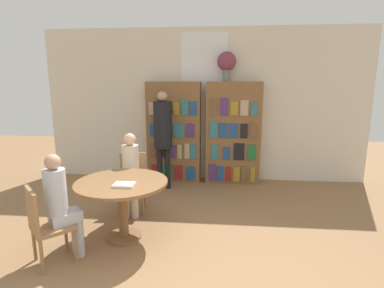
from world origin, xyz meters
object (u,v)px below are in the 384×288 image
flower_vase (227,62)px  reading_table (122,192)px  chair_near_camera (44,223)px  seated_reader_left (130,170)px  chair_left_side (133,179)px  bookshelf_right (233,133)px  bookshelf_left (174,132)px  seated_reader_right (61,202)px  librarian_standing (163,129)px

flower_vase → reading_table: (-1.30, -2.39, -1.70)m
chair_near_camera → seated_reader_left: seated_reader_left is taller
chair_left_side → seated_reader_left: bearing=90.0°
bookshelf_right → chair_left_side: bearing=-136.9°
bookshelf_left → seated_reader_right: bookshelf_left is taller
bookshelf_left → flower_vase: bearing=0.3°
chair_near_camera → chair_left_side: bearing=117.0°
librarian_standing → bookshelf_right: bearing=21.2°
chair_near_camera → seated_reader_right: size_ratio=0.72×
reading_table → seated_reader_left: size_ratio=0.93×
bookshelf_right → seated_reader_right: bookshelf_right is taller
seated_reader_left → reading_table: bearing=90.0°
reading_table → seated_reader_left: (-0.11, 0.72, 0.07)m
reading_table → chair_left_side: size_ratio=1.29×
bookshelf_left → flower_vase: size_ratio=3.61×
flower_vase → librarian_standing: (-1.14, -0.51, -1.21)m
reading_table → chair_near_camera: 0.92m
seated_reader_left → librarian_standing: size_ratio=0.68×
bookshelf_right → reading_table: size_ratio=1.73×
seated_reader_right → bookshelf_right: bearing=101.2°
chair_left_side → librarian_standing: 1.21m
chair_near_camera → chair_left_side: 1.62m
bookshelf_right → flower_vase: bearing=178.2°
bookshelf_right → reading_table: 2.82m
bookshelf_left → bookshelf_right: bearing=-0.0°
bookshelf_right → bookshelf_left: bearing=180.0°
chair_near_camera → seated_reader_left: bearing=113.7°
librarian_standing → seated_reader_left: bearing=-103.2°
chair_left_side → seated_reader_left: (0.03, -0.18, 0.20)m
bookshelf_left → seated_reader_right: 3.02m
bookshelf_left → chair_left_side: bearing=-105.8°
reading_table → chair_left_side: chair_left_side is taller
chair_near_camera → librarian_standing: 2.73m
bookshelf_left → seated_reader_left: 1.74m
librarian_standing → chair_left_side: bearing=-106.9°
flower_vase → seated_reader_right: flower_vase is taller
seated_reader_right → librarian_standing: bearing=119.6°
chair_near_camera → reading_table: bearing=90.0°
bookshelf_left → reading_table: size_ratio=1.73×
chair_near_camera → seated_reader_right: (0.13, 0.13, 0.19)m
flower_vase → seated_reader_right: bearing=-122.1°
bookshelf_left → reading_table: bookshelf_left is taller
bookshelf_right → chair_left_side: bookshelf_right is taller
seated_reader_right → chair_near_camera: bearing=-90.0°
chair_near_camera → bookshelf_left: bearing=118.3°
reading_table → chair_near_camera: bearing=-135.5°
bookshelf_right → reading_table: bearing=-121.4°
reading_table → librarian_standing: (0.17, 1.89, 0.50)m
bookshelf_left → chair_left_side: bookshelf_left is taller
reading_table → seated_reader_left: bearing=98.5°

